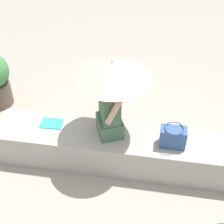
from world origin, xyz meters
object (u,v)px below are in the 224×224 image
at_px(parasol, 112,70).
at_px(person_seated, 110,108).
at_px(handbag_black, 173,137).
at_px(magazine, 52,123).

bearing_deg(parasol, person_seated, -111.37).
bearing_deg(handbag_black, parasol, 167.84).
relative_size(person_seated, parasol, 0.90).
distance_m(parasol, magazine, 1.17).
relative_size(person_seated, magazine, 3.21).
bearing_deg(parasol, handbag_black, -12.16).
distance_m(person_seated, magazine, 0.85).
distance_m(person_seated, handbag_black, 0.81).
xyz_separation_m(parasol, handbag_black, (0.74, -0.16, -0.74)).
bearing_deg(magazine, person_seated, -5.78).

